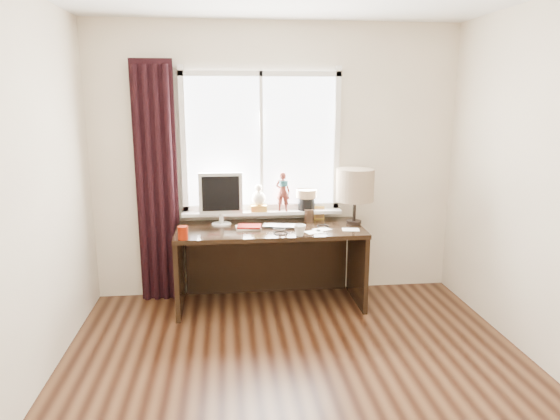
{
  "coord_description": "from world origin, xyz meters",
  "views": [
    {
      "loc": [
        -0.49,
        -2.76,
        1.91
      ],
      "look_at": [
        -0.05,
        1.25,
        1.0
      ],
      "focal_mm": 32.0,
      "sensor_mm": 36.0,
      "label": 1
    }
  ],
  "objects": [
    {
      "name": "red_cup",
      "position": [
        -0.86,
        1.33,
        0.81
      ],
      "size": [
        0.08,
        0.08,
        0.11
      ],
      "primitive_type": "cylinder",
      "color": "#6E1201",
      "rests_on": "desk"
    },
    {
      "name": "desk",
      "position": [
        -0.1,
        1.73,
        0.51
      ],
      "size": [
        1.7,
        0.7,
        0.75
      ],
      "color": "#342214",
      "rests_on": "floor"
    },
    {
      "name": "curtain",
      "position": [
        -1.13,
        1.91,
        1.12
      ],
      "size": [
        0.38,
        0.09,
        2.25
      ],
      "color": "black",
      "rests_on": "floor"
    },
    {
      "name": "laptop",
      "position": [
        0.0,
        1.62,
        0.76
      ],
      "size": [
        0.37,
        0.28,
        0.03
      ],
      "primitive_type": "imported",
      "rotation": [
        0.0,
        0.0,
        -0.23
      ],
      "color": "silver",
      "rests_on": "desk"
    },
    {
      "name": "table_lamp",
      "position": [
        0.7,
        1.7,
        1.11
      ],
      "size": [
        0.35,
        0.35,
        0.52
      ],
      "color": "black",
      "rests_on": "desk"
    },
    {
      "name": "mug",
      "position": [
        0.13,
        1.33,
        0.8
      ],
      "size": [
        0.14,
        0.14,
        0.1
      ],
      "primitive_type": "imported",
      "rotation": [
        0.0,
        0.0,
        0.81
      ],
      "color": "white",
      "rests_on": "desk"
    },
    {
      "name": "brush_holder",
      "position": [
        0.29,
        1.82,
        0.81
      ],
      "size": [
        0.09,
        0.09,
        0.25
      ],
      "color": "black",
      "rests_on": "desk"
    },
    {
      "name": "loose_papers",
      "position": [
        0.42,
        1.48,
        0.75
      ],
      "size": [
        0.51,
        0.24,
        0.0
      ],
      "color": "white",
      "rests_on": "desk"
    },
    {
      "name": "desk_cables",
      "position": [
        0.11,
        1.55,
        0.75
      ],
      "size": [
        0.56,
        0.43,
        0.01
      ],
      "color": "black",
      "rests_on": "desk"
    },
    {
      "name": "wall_back",
      "position": [
        0.0,
        2.0,
        1.3
      ],
      "size": [
        3.5,
        0.0,
        2.6
      ],
      "primitive_type": "cube",
      "rotation": [
        1.57,
        0.0,
        0.0
      ],
      "color": "beige",
      "rests_on": "ground"
    },
    {
      "name": "window",
      "position": [
        -0.13,
        1.95,
        1.31
      ],
      "size": [
        1.52,
        0.2,
        1.4
      ],
      "color": "white",
      "rests_on": "ground"
    },
    {
      "name": "notebook_stack",
      "position": [
        -0.3,
        1.61,
        0.77
      ],
      "size": [
        0.24,
        0.18,
        0.03
      ],
      "color": "beige",
      "rests_on": "desk"
    },
    {
      "name": "icon_frame",
      "position": [
        0.41,
        1.9,
        0.81
      ],
      "size": [
        0.1,
        0.04,
        0.13
      ],
      "color": "gold",
      "rests_on": "desk"
    },
    {
      "name": "monitor",
      "position": [
        -0.54,
        1.78,
        1.03
      ],
      "size": [
        0.4,
        0.18,
        0.49
      ],
      "color": "beige",
      "rests_on": "desk"
    },
    {
      "name": "floor",
      "position": [
        0.0,
        0.0,
        0.0
      ],
      "size": [
        3.5,
        4.0,
        0.0
      ],
      "primitive_type": "cube",
      "color": "#53331C",
      "rests_on": "ground"
    }
  ]
}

